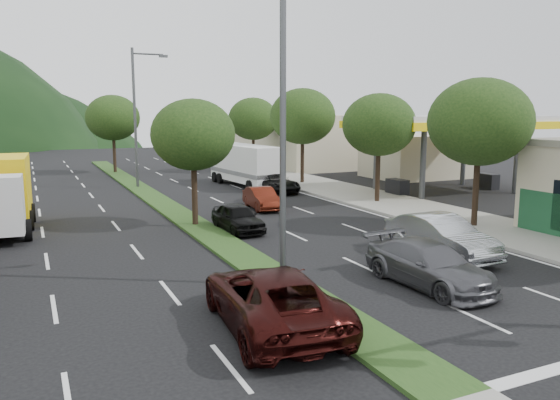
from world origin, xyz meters
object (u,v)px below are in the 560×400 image
tree_r_e (253,119)px  box_truck (0,197)px  streetlight_near (289,109)px  sedan_silver (441,236)px  streetlight_mid (138,111)px  tree_r_d (303,116)px  car_queue_a (238,217)px  car_queue_b (429,264)px  car_queue_c (262,198)px  tree_med_near (193,135)px  tree_med_far (113,118)px  suv_maroon (272,298)px  tree_r_b (480,122)px  motorhome (245,164)px  tree_r_c (379,125)px  car_queue_d (275,183)px

tree_r_e → box_truck: bearing=-136.8°
streetlight_near → sedan_silver: (6.71, 0.54, -4.78)m
box_truck → streetlight_mid: bearing=-122.7°
tree_r_d → car_queue_a: 17.98m
streetlight_near → car_queue_b: bearing=-27.6°
tree_r_e → car_queue_c: (-7.16, -18.87, -4.27)m
tree_med_near → tree_med_far: bearing=90.0°
tree_med_near → suv_maroon: bearing=-97.6°
tree_r_d → streetlight_near: size_ratio=0.72×
tree_r_e → car_queue_b: tree_r_e is taller
tree_r_b → car_queue_a: (-10.50, 4.13, -4.39)m
motorhome → streetlight_near: bearing=-113.2°
tree_r_c → tree_r_d: 10.01m
tree_r_d → car_queue_b: (-7.84, -24.07, -4.48)m
tree_r_b → car_queue_b: (-7.84, -6.07, -4.33)m
car_queue_b → tree_r_c: bearing=57.6°
tree_r_e → car_queue_a: tree_r_e is taller
tree_r_c → tree_med_near: tree_r_c is taller
box_truck → tree_r_b: bearing=159.5°
tree_r_b → tree_r_d: size_ratio=0.97×
sedan_silver → car_queue_a: size_ratio=1.28×
tree_r_c → car_queue_a: bearing=-159.8°
tree_med_far → car_queue_d: size_ratio=1.52×
car_queue_b → tree_r_e: bearing=73.7°
box_truck → motorhome: 19.05m
box_truck → tree_r_c: bearing=-179.5°
tree_med_far → streetlight_mid: bearing=-88.9°
tree_r_d → car_queue_d: 6.67m
streetlight_mid → box_truck: size_ratio=1.41×
suv_maroon → tree_r_b: bearing=-147.3°
tree_med_far → car_queue_c: bearing=-78.0°
car_queue_d → box_truck: 17.84m
car_queue_d → box_truck: (-16.76, -6.03, 0.99)m
tree_r_b → tree_r_c: bearing=90.0°
tree_med_far → car_queue_b: bearing=-83.8°
car_queue_c → streetlight_mid: bearing=116.9°
tree_r_c → car_queue_d: bearing=118.5°
streetlight_mid → motorhome: (7.45, -2.06, -3.95)m
tree_med_far → car_queue_b: size_ratio=1.43×
streetlight_near → car_queue_a: (1.29, 8.13, -4.93)m
sedan_silver → tree_r_c: bearing=64.9°
car_queue_d → car_queue_a: bearing=-124.7°
streetlight_near → box_truck: size_ratio=1.41×
tree_med_far → motorhome: tree_med_far is taller
tree_med_near → streetlight_mid: 15.05m
tree_r_c → sedan_silver: (-5.08, -11.46, -3.94)m
tree_med_near → motorhome: (7.65, 12.94, -2.80)m
tree_med_near → car_queue_a: 4.48m
tree_r_e → suv_maroon: (-13.75, -35.06, -4.10)m
streetlight_mid → car_queue_b: 27.79m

